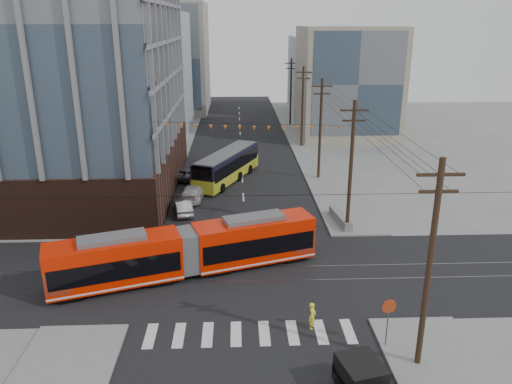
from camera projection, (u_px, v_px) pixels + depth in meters
ground at (249, 305)px, 30.97m from camera, size 160.00×160.00×0.00m
office_building at (10, 48)px, 47.20m from camera, size 30.00×25.00×28.60m
bg_bldg_nw_near at (129, 74)px, 76.52m from camera, size 18.00×16.00×18.00m
bg_bldg_ne_near at (347, 83)px, 74.34m from camera, size 14.00×14.00×16.00m
bg_bldg_nw_far at (165, 58)px, 95.21m from camera, size 16.00×18.00×20.00m
bg_bldg_ne_far at (334, 75)px, 93.64m from camera, size 16.00×16.00×14.00m
utility_pole_near at (429, 269)px, 23.84m from camera, size 0.30×0.30×11.00m
utility_pole_far at (291, 92)px, 82.42m from camera, size 0.30×0.30×11.00m
streetcar at (188, 251)px, 34.18m from camera, size 18.22×8.24×3.53m
city_bus at (227, 166)px, 54.61m from camera, size 7.21×11.86×3.36m
parked_car_silver at (183, 207)px, 45.50m from camera, size 2.25×4.28×1.34m
parked_car_white at (193, 193)px, 48.98m from camera, size 2.56×5.21×1.46m
parked_car_grey at (188, 174)px, 55.49m from camera, size 3.56×4.88×1.23m
pedestrian at (312, 316)px, 28.41m from camera, size 0.57×0.69×1.63m
stop_sign at (387, 325)px, 26.56m from camera, size 0.95×0.95×2.73m
jersey_barrier at (340, 219)px, 43.28m from camera, size 1.54×4.52×0.89m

